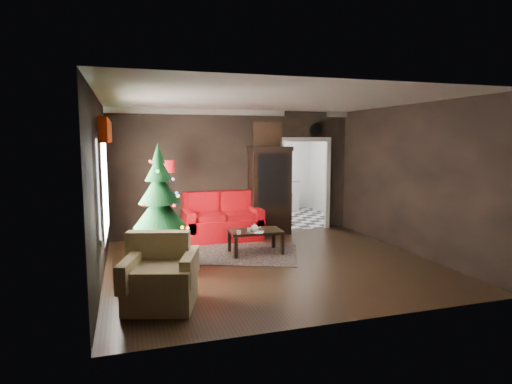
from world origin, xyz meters
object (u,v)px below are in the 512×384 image
object	(u,v)px
kitchen_table	(275,207)
loveseat	(223,216)
coffee_table	(256,241)
armchair	(161,272)
wall_clock	(316,130)
floor_lamp	(168,206)
christmas_tree	(160,207)
curio_cabinet	(270,193)
teapot	(255,228)

from	to	relation	value
kitchen_table	loveseat	bearing A→B (deg)	-137.49
loveseat	coffee_table	size ratio (longest dim) A/B	1.75
coffee_table	armchair	bearing A→B (deg)	-132.44
wall_clock	floor_lamp	bearing A→B (deg)	-168.47
christmas_tree	floor_lamp	bearing A→B (deg)	79.64
loveseat	christmas_tree	xyz separation A→B (m)	(-1.46, -1.87, 0.55)
loveseat	christmas_tree	distance (m)	2.43
loveseat	floor_lamp	size ratio (longest dim) A/B	0.94
curio_cabinet	floor_lamp	xyz separation A→B (m)	(-2.32, -0.54, -0.12)
coffee_table	wall_clock	bearing A→B (deg)	40.59
floor_lamp	coffee_table	world-z (taller)	floor_lamp
armchair	coffee_table	size ratio (longest dim) A/B	0.93
wall_clock	teapot	bearing A→B (deg)	-137.65
teapot	wall_clock	xyz separation A→B (m)	(2.09, 1.90, 1.85)
loveseat	teapot	xyz separation A→B (m)	(0.26, -1.50, 0.03)
teapot	wall_clock	bearing A→B (deg)	42.35
floor_lamp	curio_cabinet	bearing A→B (deg)	13.05
loveseat	floor_lamp	world-z (taller)	floor_lamp
coffee_table	wall_clock	xyz separation A→B (m)	(2.01, 1.72, 2.15)
loveseat	coffee_table	world-z (taller)	loveseat
christmas_tree	teapot	size ratio (longest dim) A/B	11.88
curio_cabinet	armchair	size ratio (longest dim) A/B	2.09
curio_cabinet	wall_clock	xyz separation A→B (m)	(1.20, 0.18, 1.43)
loveseat	coffee_table	bearing A→B (deg)	-75.73
loveseat	teapot	world-z (taller)	loveseat
loveseat	teapot	bearing A→B (deg)	-80.05
loveseat	curio_cabinet	bearing A→B (deg)	10.83
curio_cabinet	teapot	bearing A→B (deg)	-117.24
curio_cabinet	teapot	world-z (taller)	curio_cabinet
armchair	coffee_table	bearing A→B (deg)	64.35
armchair	wall_clock	distance (m)	5.80
loveseat	teapot	size ratio (longest dim) A/B	10.49
teapot	curio_cabinet	bearing A→B (deg)	62.76
loveseat	christmas_tree	world-z (taller)	christmas_tree
armchair	kitchen_table	size ratio (longest dim) A/B	1.21
loveseat	curio_cabinet	distance (m)	1.25
kitchen_table	wall_clock	bearing A→B (deg)	-66.25
armchair	kitchen_table	world-z (taller)	armchair
coffee_table	wall_clock	distance (m)	3.41
curio_cabinet	armchair	world-z (taller)	curio_cabinet
floor_lamp	kitchen_table	world-z (taller)	floor_lamp
christmas_tree	armchair	distance (m)	1.66
loveseat	coffee_table	xyz separation A→B (m)	(0.34, -1.32, -0.27)
kitchen_table	armchair	bearing A→B (deg)	-123.67
floor_lamp	christmas_tree	xyz separation A→B (m)	(-0.28, -1.55, 0.22)
curio_cabinet	christmas_tree	world-z (taller)	christmas_tree
floor_lamp	coffee_table	size ratio (longest dim) A/B	1.87
wall_clock	curio_cabinet	bearing A→B (deg)	-171.47
curio_cabinet	floor_lamp	bearing A→B (deg)	-166.95
christmas_tree	loveseat	bearing A→B (deg)	52.05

